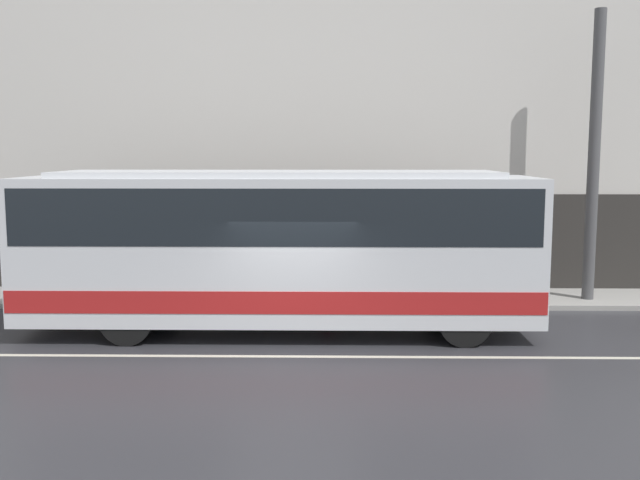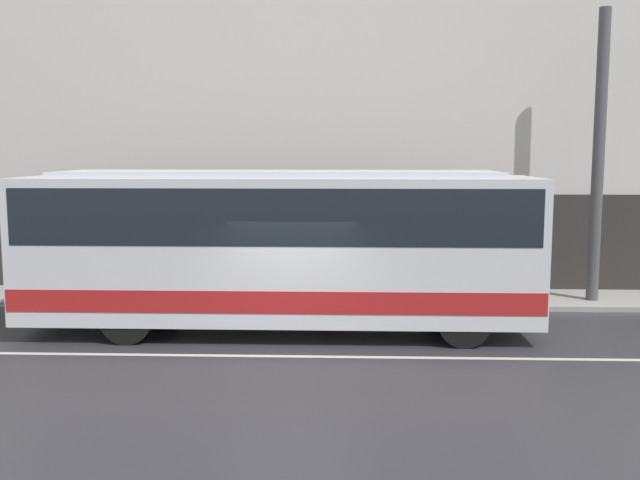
% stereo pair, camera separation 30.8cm
% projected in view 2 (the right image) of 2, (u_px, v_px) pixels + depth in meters
% --- Properties ---
extents(ground_plane, '(60.00, 60.00, 0.00)m').
position_uv_depth(ground_plane, '(290.00, 356.00, 13.45)').
color(ground_plane, '#333338').
extents(sidewalk, '(60.00, 2.27, 0.12)m').
position_uv_depth(sidewalk, '(305.00, 298.00, 18.53)').
color(sidewalk, '#A09E99').
rests_on(sidewalk, ground_plane).
extents(building_facade, '(60.00, 0.35, 10.80)m').
position_uv_depth(building_facade, '(308.00, 101.00, 19.16)').
color(building_facade, silver).
rests_on(building_facade, ground_plane).
extents(lane_stripe, '(54.00, 0.14, 0.01)m').
position_uv_depth(lane_stripe, '(290.00, 356.00, 13.44)').
color(lane_stripe, beige).
rests_on(lane_stripe, ground_plane).
extents(transit_bus, '(10.74, 2.62, 3.44)m').
position_uv_depth(transit_bus, '(279.00, 242.00, 15.12)').
color(transit_bus, silver).
rests_on(transit_bus, ground_plane).
extents(utility_pole_near, '(0.29, 0.29, 7.17)m').
position_uv_depth(utility_pole_near, '(598.00, 157.00, 17.54)').
color(utility_pole_near, '#4C4C4F').
rests_on(utility_pole_near, sidewalk).
extents(pedestrian_waiting, '(0.36, 0.36, 1.69)m').
position_uv_depth(pedestrian_waiting, '(331.00, 268.00, 17.98)').
color(pedestrian_waiting, maroon).
rests_on(pedestrian_waiting, sidewalk).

